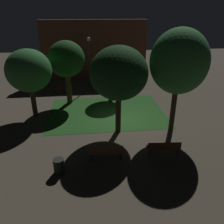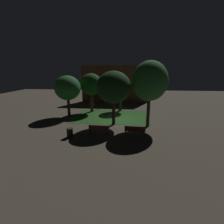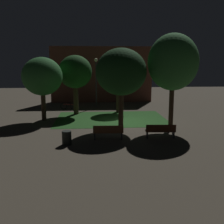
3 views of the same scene
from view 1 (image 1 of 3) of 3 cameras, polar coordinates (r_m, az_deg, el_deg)
The scene contains 13 objects.
ground_plane at distance 16.43m, azimuth 2.54°, elevation -1.93°, with size 60.00×60.00×0.00m, color #4C4438.
grass_lawn at distance 17.62m, azimuth -1.36°, elevation 0.02°, with size 8.91×6.47×0.01m, color #23511E.
bench_front_right at distance 12.07m, azimuth -1.58°, elevation -10.04°, with size 1.82×0.55×0.88m.
bench_back_row at distance 12.68m, azimuth 13.03°, elevation -8.86°, with size 1.83×0.61×0.88m.
tree_back_right at distance 16.82m, azimuth -20.44°, elevation 9.77°, with size 3.14×3.14×4.98m.
tree_lawn_side at distance 18.68m, azimuth -11.56°, elevation 12.95°, with size 2.94×2.94×5.20m.
tree_back_left at distance 19.70m, azimuth 0.37°, elevation 11.61°, with size 2.69×2.69×4.11m.
tree_left_canopy at distance 13.42m, azimuth 1.73°, elevation 9.76°, with size 3.49×3.49×5.54m.
tree_right_canopy at distance 13.95m, azimuth 16.71°, elevation 12.10°, with size 3.44×3.44×6.51m.
lamp_post_plaza_east at distance 22.44m, azimuth -5.86°, elevation 14.29°, with size 0.36×0.36×4.99m.
trash_bin at distance 11.54m, azimuth -13.39°, elevation -13.23°, with size 0.53×0.53×0.78m, color black.
bicycle at distance 22.01m, azimuth -12.72°, elevation 5.50°, with size 1.61×0.32×0.93m.
building_wall_backdrop at distance 26.14m, azimuth -4.44°, elevation 15.47°, with size 11.68×0.80×6.39m, color brown.
Camera 1 is at (-2.40, -14.50, 7.36)m, focal length 35.87 mm.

